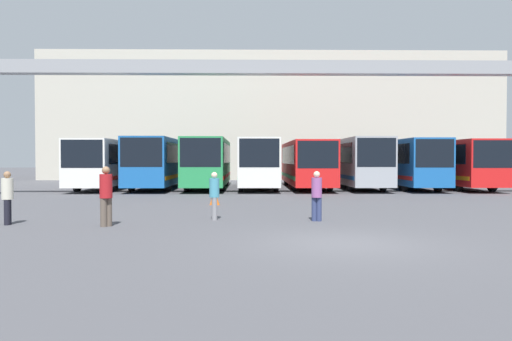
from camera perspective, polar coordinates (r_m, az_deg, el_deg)
The scene contains 16 objects.
ground_plane at distance 12.27m, azimuth 10.07°, elevation -8.20°, with size 200.00×200.00×0.00m, color #47474C.
building_backdrop at distance 52.99m, azimuth 1.58°, elevation 5.79°, with size 44.28×12.00×12.21m.
overhead_gantry at distance 27.03m, azimuth 4.06°, elevation 10.15°, with size 34.41×0.80×7.21m.
bus_slot_0 at distance 35.14m, azimuth -16.40°, elevation 1.01°, with size 2.59×11.27×3.20m.
bus_slot_1 at distance 34.48m, azimuth -11.01°, elevation 1.15°, with size 2.62×11.44×3.32m.
bus_slot_2 at distance 34.26m, azimuth -5.44°, elevation 1.16°, with size 2.56×11.85×3.30m.
bus_slot_3 at distance 33.49m, azimuth 0.18°, elevation 1.12°, with size 2.51×10.50×3.27m.
bus_slot_4 at distance 34.34m, azimuth 5.73°, elevation 1.01°, with size 2.57×11.76×3.14m.
bus_slot_5 at distance 34.61m, azimuth 11.29°, elevation 1.15°, with size 2.45×11.19×3.31m.
bus_slot_6 at distance 34.98m, azimuth 16.82°, elevation 1.04°, with size 2.43×10.16×3.24m.
bus_slot_7 at distance 36.07m, azimuth 21.91°, elevation 0.96°, with size 2.49×10.02×3.18m.
pedestrian_mid_left at distance 17.11m, azimuth -26.53°, elevation -2.66°, with size 0.34×0.34×1.65m.
pedestrian_near_center at distance 15.58m, azimuth -16.77°, elevation -2.66°, with size 0.37×0.37×1.80m.
pedestrian_mid_right at distance 16.32m, azimuth 6.95°, elevation -2.76°, with size 0.34×0.34×1.62m.
pedestrian_near_right at distance 16.60m, azimuth -4.78°, elevation -2.75°, with size 0.33×0.33×1.59m.
traffic_cone at distance 21.97m, azimuth -4.75°, elevation -3.10°, with size 0.44×0.44×0.64m.
Camera 1 is at (-2.32, -11.87, 2.04)m, focal length 35.00 mm.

